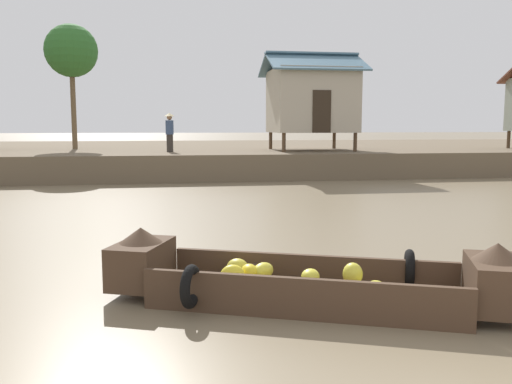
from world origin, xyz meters
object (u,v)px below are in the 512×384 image
(vendor_person, at_px, (170,130))
(banana_boat, at_px, (304,280))
(palm_tree_mid, at_px, (71,52))
(stilt_house_mid_left, at_px, (311,100))

(vendor_person, bearing_deg, banana_boat, -84.66)
(palm_tree_mid, bearing_deg, banana_boat, -73.61)
(banana_boat, bearing_deg, palm_tree_mid, 106.39)
(stilt_house_mid_left, height_order, palm_tree_mid, palm_tree_mid)
(banana_boat, xyz_separation_m, vendor_person, (-1.61, 17.21, 1.69))
(banana_boat, xyz_separation_m, palm_tree_mid, (-6.15, 20.90, 5.38))
(banana_boat, height_order, vendor_person, vendor_person)
(banana_boat, relative_size, vendor_person, 3.01)
(vendor_person, bearing_deg, stilt_house_mid_left, 5.13)
(stilt_house_mid_left, relative_size, vendor_person, 2.65)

